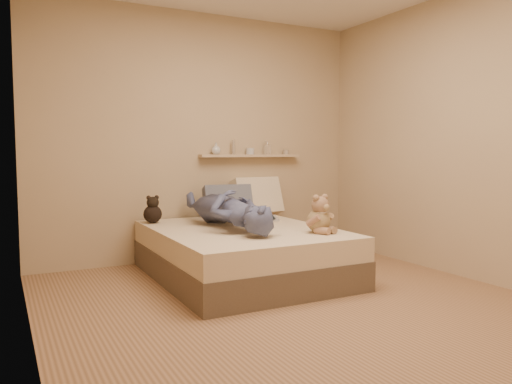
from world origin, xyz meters
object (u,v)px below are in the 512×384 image
game_console (270,219)px  teddy_bear (320,217)px  pillow_cream (257,196)px  bed (242,253)px  pillow_grey (228,202)px  person (228,208)px  dark_plush (153,211)px  wall_shelf (251,156)px

game_console → teddy_bear: bearing=-3.4°
game_console → pillow_cream: bearing=66.6°
bed → pillow_grey: bearing=75.9°
game_console → person: bearing=99.1°
game_console → dark_plush: (-0.64, 1.20, -0.03)m
bed → person: size_ratio=1.30×
game_console → teddy_bear: (0.47, -0.03, -0.01)m
game_console → pillow_grey: size_ratio=0.35×
bed → pillow_grey: (0.17, 0.69, 0.40)m
game_console → wall_shelf: 1.60m
pillow_cream → wall_shelf: wall_shelf is taller
bed → dark_plush: dark_plush is taller
wall_shelf → dark_plush: bearing=-169.4°
bed → teddy_bear: 0.81m
bed → pillow_grey: 0.81m
bed → wall_shelf: wall_shelf is taller
teddy_bear → dark_plush: 1.66m
dark_plush → pillow_cream: 1.23m
teddy_bear → pillow_cream: size_ratio=0.61×
pillow_cream → person: 1.00m
game_console → person: person is taller
bed → wall_shelf: (0.55, 0.91, 0.88)m
game_console → dark_plush: bearing=117.9°
teddy_bear → dark_plush: (-1.11, 1.23, -0.02)m
game_console → dark_plush: size_ratio=0.64×
teddy_bear → bed: bearing=131.6°
person → wall_shelf: (0.64, 0.81, 0.47)m
game_console → pillow_grey: bearing=82.1°
pillow_grey → teddy_bear: bearing=-76.0°
teddy_bear → pillow_cream: 1.38m
pillow_cream → game_console: bearing=-113.4°
bed → dark_plush: bearing=132.5°
bed → game_console: game_console is taller
bed → dark_plush: 0.99m
wall_shelf → game_console: bearing=-110.9°
pillow_grey → wall_shelf: (0.38, 0.22, 0.48)m
dark_plush → teddy_bear: bearing=-47.9°
dark_plush → game_console: bearing=-62.1°
dark_plush → pillow_cream: (1.22, 0.14, 0.08)m
bed → dark_plush: (-0.63, 0.69, 0.34)m
teddy_bear → pillow_cream: bearing=85.5°
wall_shelf → pillow_grey: bearing=-149.8°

